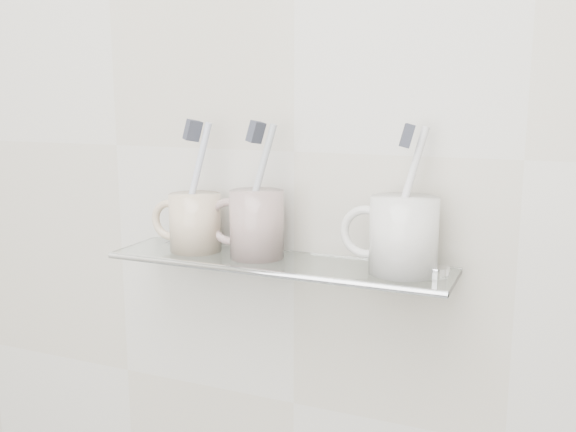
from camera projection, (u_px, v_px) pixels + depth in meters
The scene contains 18 objects.
wall_back at pixel (294, 152), 0.94m from camera, with size 2.50×2.50×0.00m, color beige.
shelf_glass at pixel (277, 263), 0.92m from camera, with size 0.50×0.12×0.01m, color silver.
shelf_rail at pixel (261, 273), 0.87m from camera, with size 0.01×0.01×0.50m, color silver.
bracket_left at pixel (171, 249), 1.04m from camera, with size 0.02×0.02×0.03m, color silver.
bracket_right at pixel (431, 278), 0.88m from camera, with size 0.02×0.02×0.03m, color silver.
mug_left at pixel (195, 222), 0.97m from camera, with size 0.08×0.08×0.09m, color beige.
mug_left_handle at pixel (170, 220), 0.98m from camera, with size 0.06×0.06×0.01m, color beige.
toothbrush_left at pixel (194, 184), 0.95m from camera, with size 0.01×0.01×0.19m, color silver.
bristles_left at pixel (193, 130), 0.94m from camera, with size 0.01×0.02×0.03m, color #30333E.
mug_center at pixel (257, 224), 0.93m from camera, with size 0.08×0.08×0.10m, color silver.
mug_center_handle at pixel (229, 222), 0.94m from camera, with size 0.07×0.07×0.01m, color silver.
toothbrush_center at pixel (256, 188), 0.92m from camera, with size 0.01×0.01×0.19m, color #9EA9AE.
bristles_center at pixel (256, 132), 0.90m from camera, with size 0.01×0.02×0.03m, color #30333E.
mug_right at pixel (404, 235), 0.84m from camera, with size 0.09×0.09×0.10m, color white.
mug_right_handle at pixel (366, 232), 0.86m from camera, with size 0.07×0.07×0.01m, color white.
toothbrush_right at pixel (405, 198), 0.83m from camera, with size 0.01×0.01×0.19m, color white.
bristles_right at pixel (407, 136), 0.82m from camera, with size 0.01×0.02×0.03m, color #30333E.
chrome_cap at pixel (437, 271), 0.83m from camera, with size 0.03×0.03×0.01m, color silver.
Camera 1 is at (0.36, 0.23, 1.33)m, focal length 40.00 mm.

